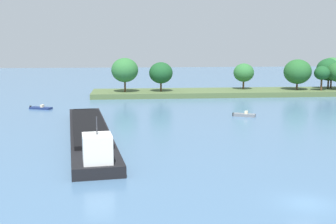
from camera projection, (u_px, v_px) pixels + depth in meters
ground_plane at (306, 204)px, 35.64m from camera, size 400.00×400.00×0.00m
treeline_island at (256, 80)px, 109.83m from camera, size 72.63×12.85×9.36m
small_motorboat at (41, 108)px, 86.43m from camera, size 4.71×3.14×0.88m
fishing_skiff at (244, 115)px, 77.67m from camera, size 3.98×2.83×1.02m
cargo_barge at (90, 132)px, 59.44m from camera, size 10.10×39.12×5.80m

